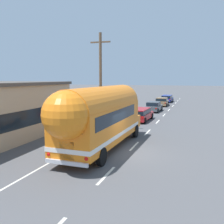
# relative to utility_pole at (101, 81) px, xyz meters

# --- Properties ---
(ground_plane) EXTENTS (300.00, 300.00, 0.00)m
(ground_plane) POSITION_rel_utility_pole_xyz_m (4.10, -5.79, -4.42)
(ground_plane) COLOR #4C4C4F
(lane_markings) EXTENTS (3.74, 80.00, 0.01)m
(lane_markings) POSITION_rel_utility_pole_xyz_m (1.56, 7.05, -4.42)
(lane_markings) COLOR silver
(lane_markings) RESTS_ON ground
(utility_pole) EXTENTS (1.80, 0.24, 8.50)m
(utility_pole) POSITION_rel_utility_pole_xyz_m (0.00, 0.00, 0.00)
(utility_pole) COLOR brown
(utility_pole) RESTS_ON ground
(painted_bus) EXTENTS (2.77, 11.55, 4.12)m
(painted_bus) POSITION_rel_utility_pole_xyz_m (2.28, -5.94, -2.12)
(painted_bus) COLOR orange
(painted_bus) RESTS_ON ground
(car_lead) EXTENTS (2.15, 4.88, 1.37)m
(car_lead) POSITION_rel_utility_pole_xyz_m (2.18, 6.16, -3.62)
(car_lead) COLOR #A5191E
(car_lead) RESTS_ON ground
(car_second) EXTENTS (2.04, 4.45, 1.37)m
(car_second) POSITION_rel_utility_pole_xyz_m (2.24, 14.52, -3.69)
(car_second) COLOR #474C51
(car_second) RESTS_ON ground
(car_third) EXTENTS (2.07, 4.70, 1.37)m
(car_third) POSITION_rel_utility_pole_xyz_m (2.29, 22.25, -3.68)
(car_third) COLOR olive
(car_third) RESTS_ON ground
(car_fourth) EXTENTS (2.01, 4.78, 1.37)m
(car_fourth) POSITION_rel_utility_pole_xyz_m (2.38, 29.09, -3.63)
(car_fourth) COLOR navy
(car_fourth) RESTS_ON ground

